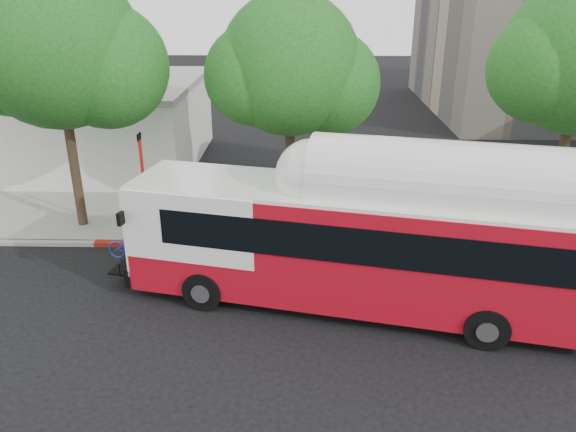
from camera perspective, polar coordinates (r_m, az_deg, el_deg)
ground at (r=16.77m, az=3.15°, el=-9.09°), size 120.00×120.00×0.00m
sidewalk at (r=22.52m, az=2.73°, el=-0.16°), size 60.00×5.00×0.15m
curb_strip at (r=20.15m, az=2.87°, el=-3.04°), size 60.00×0.30×0.15m
red_curb_segment at (r=20.29m, az=-5.64°, el=-2.93°), size 10.00×0.32×0.16m
street_tree_left at (r=21.46m, az=-21.18°, el=15.33°), size 6.67×5.80×9.74m
street_tree_mid at (r=20.51m, az=1.35°, el=14.54°), size 5.75×5.00×8.62m
low_commercial_bldg at (r=31.98m, az=-23.76°, el=8.80°), size 16.20×10.20×4.25m
transit_bus at (r=16.02m, az=7.18°, el=-3.05°), size 14.05×5.53×4.10m
signal_pole at (r=20.32m, az=-14.38°, el=2.67°), size 0.12×0.39×4.10m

